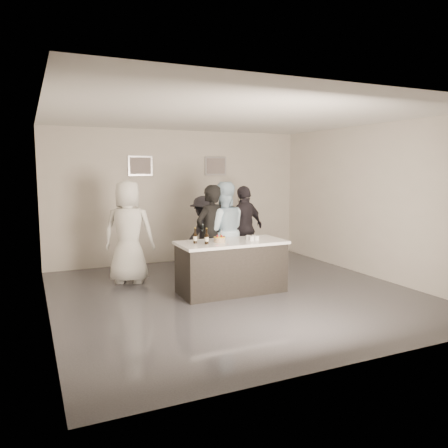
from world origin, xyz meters
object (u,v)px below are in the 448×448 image
(cake, at_px, (220,240))
(person_main_blue, at_px, (223,231))
(beer_bottle_b, at_px, (207,236))
(person_guest_back, at_px, (204,233))
(bar_counter, at_px, (231,267))
(beer_bottle_a, at_px, (195,236))
(person_guest_right, at_px, (245,228))
(person_main_black, at_px, (210,234))
(person_guest_left, at_px, (129,232))

(cake, xyz_separation_m, person_main_blue, (0.45, 0.86, 0.01))
(beer_bottle_b, bearing_deg, person_guest_back, 69.37)
(bar_counter, bearing_deg, person_main_blue, 75.06)
(beer_bottle_a, height_order, person_guest_right, person_guest_right)
(beer_bottle_b, height_order, person_main_black, person_main_black)
(person_guest_right, bearing_deg, person_guest_left, -21.22)
(cake, relative_size, beer_bottle_b, 0.75)
(person_guest_right, bearing_deg, person_main_blue, 15.03)
(person_guest_left, relative_size, person_guest_back, 1.22)
(cake, xyz_separation_m, person_guest_right, (1.20, 1.42, -0.05))
(person_guest_left, bearing_deg, person_main_black, -179.72)
(beer_bottle_a, distance_m, person_guest_back, 1.88)
(beer_bottle_a, xyz_separation_m, person_guest_right, (1.63, 1.37, -0.14))
(cake, relative_size, person_guest_left, 0.10)
(beer_bottle_b, bearing_deg, person_main_black, 63.77)
(person_guest_left, bearing_deg, cake, 156.63)
(beer_bottle_a, height_order, person_main_black, person_main_black)
(beer_bottle_a, bearing_deg, cake, -6.80)
(beer_bottle_a, distance_m, person_main_blue, 1.20)
(person_guest_left, bearing_deg, beer_bottle_a, 146.29)
(cake, relative_size, person_main_black, 0.11)
(bar_counter, xyz_separation_m, beer_bottle_a, (-0.65, 0.04, 0.58))
(person_guest_left, height_order, person_guest_back, person_guest_left)
(bar_counter, height_order, cake, cake)
(beer_bottle_a, relative_size, beer_bottle_b, 1.00)
(beer_bottle_b, relative_size, person_main_black, 0.14)
(person_main_black, bearing_deg, bar_counter, 72.01)
(person_main_blue, xyz_separation_m, person_guest_back, (-0.05, 0.85, -0.16))
(bar_counter, relative_size, person_guest_back, 1.18)
(bar_counter, relative_size, beer_bottle_a, 7.15)
(beer_bottle_a, xyz_separation_m, person_guest_back, (0.83, 1.66, -0.24))
(beer_bottle_a, relative_size, person_main_blue, 0.14)
(person_main_blue, bearing_deg, person_guest_left, -5.13)
(person_guest_back, bearing_deg, beer_bottle_a, 40.36)
(beer_bottle_b, height_order, person_main_blue, person_main_blue)
(beer_bottle_b, distance_m, person_main_black, 0.97)
(cake, xyz_separation_m, person_main_black, (0.15, 0.76, -0.02))
(person_guest_left, distance_m, person_guest_back, 1.69)
(beer_bottle_b, bearing_deg, person_guest_left, 122.74)
(person_main_blue, bearing_deg, cake, 74.69)
(person_main_black, height_order, person_guest_left, person_guest_left)
(person_guest_back, bearing_deg, bar_counter, 60.86)
(bar_counter, xyz_separation_m, person_main_blue, (0.23, 0.85, 0.50))
(person_main_black, height_order, person_guest_right, person_main_black)
(person_guest_right, height_order, person_guest_back, person_guest_right)
(beer_bottle_a, bearing_deg, person_guest_back, 63.52)
(person_main_black, relative_size, person_main_blue, 0.97)
(beer_bottle_a, bearing_deg, beer_bottle_b, -46.01)
(beer_bottle_b, distance_m, person_guest_right, 2.13)
(cake, bearing_deg, beer_bottle_b, -160.11)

